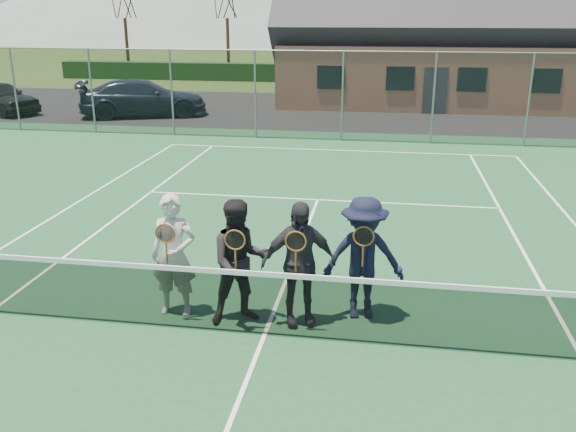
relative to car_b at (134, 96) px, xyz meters
name	(u,v)px	position (x,y,z in m)	size (l,w,h in m)	color
ground	(353,112)	(9.75, 1.09, -0.65)	(220.00, 220.00, 0.00)	#2E4518
court_surface	(265,336)	(9.75, -18.91, -0.64)	(30.00, 30.00, 0.02)	#1C4C2B
tarmac_carpark	(264,110)	(5.75, 1.09, -0.65)	(40.00, 12.00, 0.01)	black
hedge_row	(364,74)	(9.75, 13.09, -0.10)	(40.00, 1.20, 1.10)	black
car_b	(134,96)	(0.00, 0.00, 0.00)	(1.38, 3.97, 1.31)	gray
car_c	(143,98)	(1.05, -1.46, 0.11)	(2.14, 5.26, 1.53)	#171F2E
court_markings	(265,335)	(9.75, -18.91, -0.63)	(11.03, 23.83, 0.01)	white
tennis_net	(264,301)	(9.75, -18.91, -0.11)	(11.68, 0.08, 1.10)	slate
perimeter_fence	(342,96)	(9.75, -5.41, 0.87)	(30.07, 0.07, 3.02)	slate
clubhouse	(445,17)	(13.75, 5.09, 3.34)	(15.60, 8.20, 7.70)	#9E6B4C
player_a	(174,255)	(8.35, -18.45, 0.27)	(0.67, 0.51, 1.80)	beige
player_b	(240,262)	(9.34, -18.53, 0.27)	(1.08, 0.98, 1.80)	black
player_c	(298,263)	(10.15, -18.45, 0.27)	(1.14, 0.77, 1.80)	#27272D
player_d	(363,258)	(11.02, -18.12, 0.27)	(1.27, 0.88, 1.80)	black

